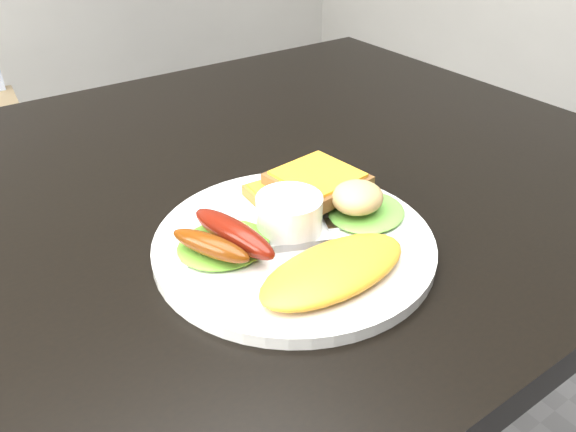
# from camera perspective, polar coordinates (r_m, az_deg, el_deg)

# --- Properties ---
(dining_table) EXTENTS (1.20, 0.80, 0.04)m
(dining_table) POSITION_cam_1_polar(r_m,az_deg,el_deg) (0.66, -11.21, 0.73)
(dining_table) COLOR black
(dining_table) RESTS_ON ground
(plate) EXTENTS (0.27, 0.27, 0.01)m
(plate) POSITION_cam_1_polar(r_m,az_deg,el_deg) (0.55, 0.60, -2.75)
(plate) COLOR white
(plate) RESTS_ON dining_table
(lettuce_left) EXTENTS (0.09, 0.08, 0.01)m
(lettuce_left) POSITION_cam_1_polar(r_m,az_deg,el_deg) (0.53, -6.53, -2.85)
(lettuce_left) COLOR #56952F
(lettuce_left) RESTS_ON plate
(lettuce_right) EXTENTS (0.11, 0.11, 0.01)m
(lettuce_right) POSITION_cam_1_polar(r_m,az_deg,el_deg) (0.58, 7.93, 0.46)
(lettuce_right) COLOR #5AA02E
(lettuce_right) RESTS_ON plate
(omelette) EXTENTS (0.15, 0.08, 0.02)m
(omelette) POSITION_cam_1_polar(r_m,az_deg,el_deg) (0.49, 4.68, -5.45)
(omelette) COLOR #F3A41B
(omelette) RESTS_ON plate
(sausage_a) EXTENTS (0.05, 0.08, 0.02)m
(sausage_a) POSITION_cam_1_polar(r_m,az_deg,el_deg) (0.50, -7.89, -2.98)
(sausage_a) COLOR #6A3310
(sausage_a) RESTS_ON lettuce_left
(sausage_b) EXTENTS (0.05, 0.11, 0.03)m
(sausage_b) POSITION_cam_1_polar(r_m,az_deg,el_deg) (0.52, -5.58, -1.75)
(sausage_b) COLOR maroon
(sausage_b) RESTS_ON lettuce_left
(ramekin) EXTENTS (0.07, 0.07, 0.04)m
(ramekin) POSITION_cam_1_polar(r_m,az_deg,el_deg) (0.55, 0.13, 0.18)
(ramekin) COLOR white
(ramekin) RESTS_ON plate
(toast_a) EXTENTS (0.07, 0.07, 0.01)m
(toast_a) POSITION_cam_1_polar(r_m,az_deg,el_deg) (0.60, -0.38, 2.13)
(toast_a) COLOR olive
(toast_a) RESTS_ON plate
(toast_b) EXTENTS (0.10, 0.10, 0.01)m
(toast_b) POSITION_cam_1_polar(r_m,az_deg,el_deg) (0.60, 3.02, 3.52)
(toast_b) COLOR brown
(toast_b) RESTS_ON toast_a
(potato_salad) EXTENTS (0.07, 0.06, 0.03)m
(potato_salad) POSITION_cam_1_polar(r_m,az_deg,el_deg) (0.57, 7.06, 1.90)
(potato_salad) COLOR beige
(potato_salad) RESTS_ON lettuce_right
(fork) EXTENTS (0.14, 0.07, 0.00)m
(fork) POSITION_cam_1_polar(r_m,az_deg,el_deg) (0.52, -2.27, -3.74)
(fork) COLOR #ADAFB7
(fork) RESTS_ON plate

